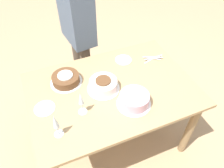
# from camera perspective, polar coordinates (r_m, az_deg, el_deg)

# --- Properties ---
(ground_plane) EXTENTS (12.00, 12.00, 0.00)m
(ground_plane) POSITION_cam_1_polar(r_m,az_deg,el_deg) (2.39, 0.00, -13.79)
(ground_plane) COLOR tan
(dining_table) EXTENTS (1.35, 0.94, 0.76)m
(dining_table) POSITION_cam_1_polar(r_m,az_deg,el_deg) (1.87, 0.00, -3.65)
(dining_table) COLOR tan
(dining_table) RESTS_ON ground_plane
(cake_center_white) EXTENTS (0.26, 0.26, 0.10)m
(cake_center_white) POSITION_cam_1_polar(r_m,az_deg,el_deg) (1.75, -2.27, -0.19)
(cake_center_white) COLOR white
(cake_center_white) RESTS_ON dining_table
(cake_front_chocolate) EXTENTS (0.26, 0.26, 0.08)m
(cake_front_chocolate) POSITION_cam_1_polar(r_m,az_deg,el_deg) (1.84, -11.97, 1.30)
(cake_front_chocolate) COLOR white
(cake_front_chocolate) RESTS_ON dining_table
(cake_back_decorated) EXTENTS (0.26, 0.26, 0.10)m
(cake_back_decorated) POSITION_cam_1_polar(r_m,az_deg,el_deg) (1.64, 5.81, -4.10)
(cake_back_decorated) COLOR white
(cake_back_decorated) RESTS_ON dining_table
(wine_glass_near) EXTENTS (0.07, 0.07, 0.21)m
(wine_glass_near) POSITION_cam_1_polar(r_m,az_deg,el_deg) (1.45, -14.55, -9.75)
(wine_glass_near) COLOR silver
(wine_glass_near) RESTS_ON dining_table
(wine_glass_far) EXTENTS (0.07, 0.07, 0.21)m
(wine_glass_far) POSITION_cam_1_polar(r_m,az_deg,el_deg) (1.54, -8.09, -4.17)
(wine_glass_far) COLOR silver
(wine_glass_far) RESTS_ON dining_table
(dessert_plate_left) EXTENTS (0.15, 0.15, 0.01)m
(dessert_plate_left) POSITION_cam_1_polar(r_m,az_deg,el_deg) (2.05, 2.99, 6.33)
(dessert_plate_left) COLOR silver
(dessert_plate_left) RESTS_ON dining_table
(dessert_plate_right) EXTENTS (0.16, 0.16, 0.01)m
(dessert_plate_right) POSITION_cam_1_polar(r_m,az_deg,el_deg) (1.72, -17.17, -6.12)
(dessert_plate_right) COLOR silver
(dessert_plate_right) RESTS_ON dining_table
(fork_pile) EXTENTS (0.22, 0.11, 0.01)m
(fork_pile) POSITION_cam_1_polar(r_m,az_deg,el_deg) (2.09, 10.62, 6.67)
(fork_pile) COLOR silver
(fork_pile) RESTS_ON dining_table
(person_cutting) EXTENTS (0.27, 0.42, 1.65)m
(person_cutting) POSITION_cam_1_polar(r_m,az_deg,el_deg) (2.18, -9.13, 15.78)
(person_cutting) COLOR #4C4238
(person_cutting) RESTS_ON ground_plane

